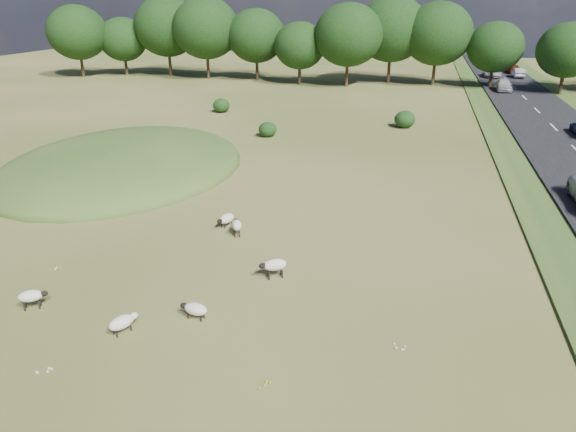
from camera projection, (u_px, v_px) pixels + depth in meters
The scene contains 15 objects.
ground at pixel (313, 150), 40.70m from camera, with size 160.00×160.00×0.00m, color #3C531A.
mound at pixel (124, 168), 36.26m from camera, with size 16.00×20.00×4.00m, color #33561E.
road at pixel (559, 134), 45.08m from camera, with size 8.00×150.00×0.25m, color black.
treeline at pixel (358, 35), 70.06m from camera, with size 96.28×14.66×11.70m.
shrubs at pixel (307, 116), 48.89m from camera, with size 20.90×10.65×1.57m.
sheep_0 at pixel (237, 225), 25.65m from camera, with size 0.79×1.14×0.79m.
sheep_1 at pixel (274, 265), 21.65m from camera, with size 1.22×0.95×0.87m.
sheep_2 at pixel (226, 219), 26.68m from camera, with size 0.83×1.23×0.68m.
sheep_3 at pixel (31, 296), 19.49m from camera, with size 1.09×0.86×0.78m.
sheep_4 at pixel (122, 322), 18.13m from camera, with size 0.90×1.17×0.66m.
sheep_5 at pixel (195, 309), 18.93m from camera, with size 1.14×0.60×0.64m.
car_0 at pixel (504, 85), 65.30m from camera, with size 1.82×4.52×1.54m, color silver.
car_2 at pixel (513, 69), 81.58m from camera, with size 1.84×4.53×1.31m, color maroon.
car_6 at pixel (492, 72), 77.25m from camera, with size 2.34×5.07×1.41m, color #B5B7BD.
car_7 at pixel (518, 73), 76.93m from camera, with size 1.45×4.16×1.37m, color #98999F.
Camera 1 is at (7.77, -18.85, 10.91)m, focal length 32.00 mm.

